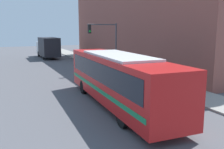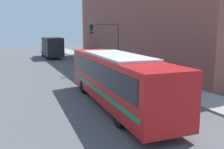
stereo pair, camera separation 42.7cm
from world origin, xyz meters
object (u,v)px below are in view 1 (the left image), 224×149
(city_bus, at_px, (118,76))
(parking_meter, at_px, (137,70))
(delivery_truck, at_px, (48,47))
(fire_hydrant, at_px, (154,80))
(traffic_light_pole, at_px, (106,39))

(city_bus, bearing_deg, parking_meter, 53.70)
(delivery_truck, relative_size, fire_hydrant, 12.16)
(traffic_light_pole, distance_m, parking_meter, 5.63)
(parking_meter, bearing_deg, city_bus, -129.00)
(city_bus, xyz_separation_m, traffic_light_pole, (4.02, 11.02, 1.83))
(city_bus, height_order, delivery_truck, delivery_truck)
(city_bus, xyz_separation_m, parking_meter, (5.01, 6.19, -0.87))
(fire_hydrant, relative_size, parking_meter, 0.57)
(city_bus, relative_size, fire_hydrant, 17.84)
(parking_meter, bearing_deg, delivery_truck, 100.56)
(delivery_truck, distance_m, fire_hydrant, 24.66)
(city_bus, height_order, traffic_light_pole, traffic_light_pole)
(city_bus, bearing_deg, fire_hydrant, 38.04)
(delivery_truck, distance_m, parking_meter, 22.04)
(traffic_light_pole, relative_size, parking_meter, 4.29)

